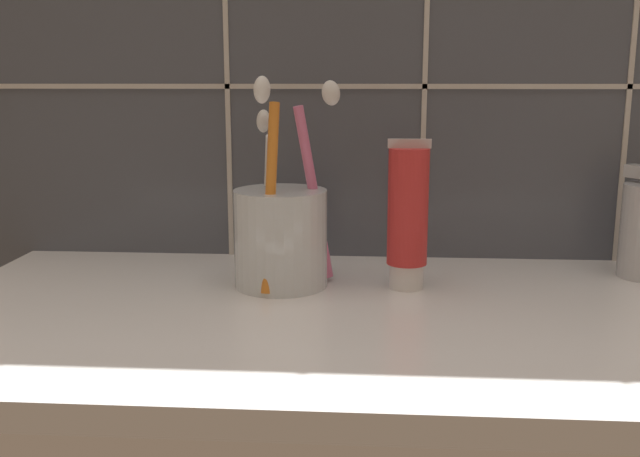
# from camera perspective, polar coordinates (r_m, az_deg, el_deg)

# --- Properties ---
(sink_counter) EXTENTS (0.79, 0.37, 0.02)m
(sink_counter) POSITION_cam_1_polar(r_m,az_deg,el_deg) (0.58, 7.18, -7.46)
(sink_counter) COLOR white
(sink_counter) RESTS_ON ground
(tile_wall_backsplash) EXTENTS (0.89, 0.02, 0.51)m
(tile_wall_backsplash) POSITION_cam_1_polar(r_m,az_deg,el_deg) (0.74, 6.88, 16.03)
(tile_wall_backsplash) COLOR #4C515B
(tile_wall_backsplash) RESTS_ON ground
(toothbrush_cup) EXTENTS (0.10, 0.12, 0.19)m
(toothbrush_cup) POSITION_cam_1_polar(r_m,az_deg,el_deg) (0.63, -3.14, -0.36)
(toothbrush_cup) COLOR silver
(toothbrush_cup) RESTS_ON sink_counter
(toothpaste_tube) EXTENTS (0.04, 0.04, 0.13)m
(toothpaste_tube) POSITION_cam_1_polar(r_m,az_deg,el_deg) (0.63, 7.24, 1.01)
(toothpaste_tube) COLOR white
(toothpaste_tube) RESTS_ON sink_counter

